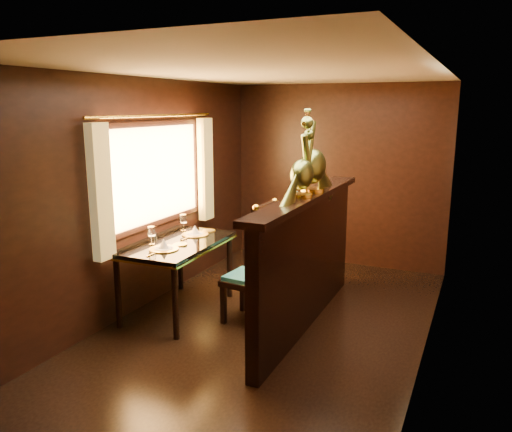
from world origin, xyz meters
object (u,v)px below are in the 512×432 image
object	(u,v)px
chair_left	(259,261)
chair_right	(293,234)
peacock_left	(302,161)
dining_table	(177,248)
peacock_right	(313,151)

from	to	relation	value
chair_left	chair_right	world-z (taller)	chair_right
peacock_left	dining_table	bearing A→B (deg)	-177.87
chair_left	peacock_right	xyz separation A→B (m)	(0.45, 0.30, 1.09)
peacock_right	peacock_left	bearing A→B (deg)	-90.00
dining_table	peacock_right	xyz separation A→B (m)	(1.38, 0.37, 1.06)
chair_right	peacock_right	distance (m)	1.31
dining_table	chair_right	distance (m)	1.40
dining_table	peacock_right	distance (m)	1.78
peacock_right	dining_table	bearing A→B (deg)	-164.98
chair_right	peacock_right	xyz separation A→B (m)	(0.44, -0.67, 1.04)
chair_left	dining_table	bearing A→B (deg)	-170.18
chair_right	peacock_left	world-z (taller)	peacock_left
dining_table	chair_left	distance (m)	0.93
dining_table	peacock_left	size ratio (longest dim) A/B	2.00
dining_table	chair_left	size ratio (longest dim) A/B	1.05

